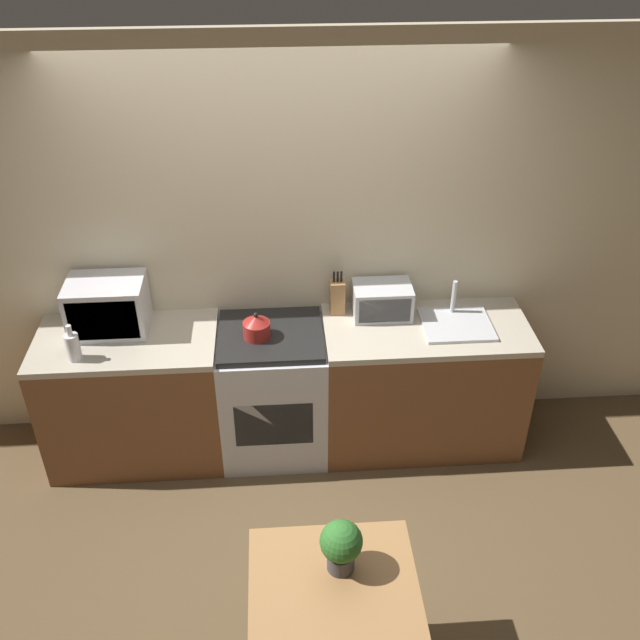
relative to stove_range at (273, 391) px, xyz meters
The scene contains 13 objects.
ground_plane 0.91m from the stove_range, 83.45° to the right, with size 16.00×16.00×0.00m, color brown.
wall_back 0.92m from the stove_range, 75.29° to the left, with size 10.00×0.06×2.60m.
counter_left_run 0.88m from the stove_range, behind, with size 1.10×0.62×0.90m.
counter_right_run 0.97m from the stove_range, ahead, with size 1.28×0.62×0.90m.
stove_range is the anchor object (origin of this frame).
kettle 0.53m from the stove_range, 160.76° to the right, with size 0.17×0.17×0.17m.
microwave 1.16m from the stove_range, behind, with size 0.46×0.33×0.33m.
bottle 1.26m from the stove_range, behind, with size 0.08×0.08×0.23m.
knife_block 0.74m from the stove_range, 25.95° to the left, with size 0.09×0.09×0.29m.
toaster_oven 0.91m from the stove_range, 13.01° to the left, with size 0.36×0.25×0.21m.
sink_basin 1.24m from the stove_range, ahead, with size 0.43×0.38×0.24m.
dining_table 1.73m from the stove_range, 81.85° to the right, with size 0.73×0.69×0.75m.
potted_plant 1.68m from the stove_range, 80.01° to the right, with size 0.19×0.19×0.26m.
Camera 1 is at (-0.04, -2.79, 3.38)m, focal length 40.00 mm.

